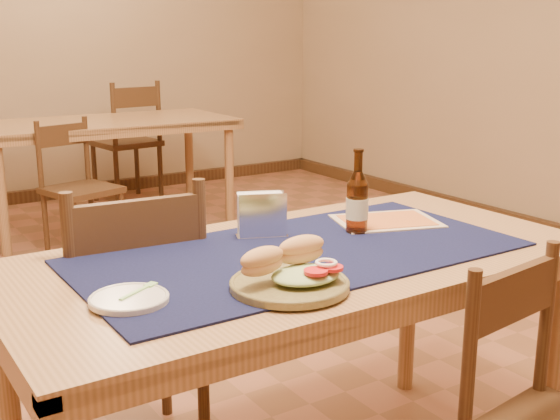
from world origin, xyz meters
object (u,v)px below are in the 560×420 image
sandwich_plate (292,275)px  beer_bottle (357,202)px  main_table (300,282)px  napkin_holder (262,216)px  back_table (106,132)px  chair_main_far (128,320)px

sandwich_plate → beer_bottle: 0.51m
main_table → napkin_holder: size_ratio=10.20×
back_table → beer_bottle: (-0.34, -3.15, 0.18)m
sandwich_plate → napkin_holder: (0.16, 0.39, 0.03)m
main_table → sandwich_plate: bearing=-128.8°
beer_bottle → napkin_holder: size_ratio=1.58×
napkin_holder → back_table: bearing=78.8°
beer_bottle → sandwich_plate: bearing=-146.2°
chair_main_far → back_table: bearing=71.6°
sandwich_plate → beer_bottle: (0.42, 0.28, 0.06)m
main_table → chair_main_far: chair_main_far is taller
chair_main_far → napkin_holder: 0.53m
napkin_holder → beer_bottle: bearing=-22.9°
sandwich_plate → beer_bottle: beer_bottle is taller
back_table → chair_main_far: 2.94m
back_table → napkin_holder: size_ratio=11.05×
napkin_holder → sandwich_plate: bearing=-112.4°
sandwich_plate → beer_bottle: bearing=33.8°
main_table → beer_bottle: bearing=15.1°
main_table → chair_main_far: (-0.34, 0.43, -0.18)m
chair_main_far → sandwich_plate: (0.16, -0.65, 0.30)m
main_table → beer_bottle: beer_bottle is taller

